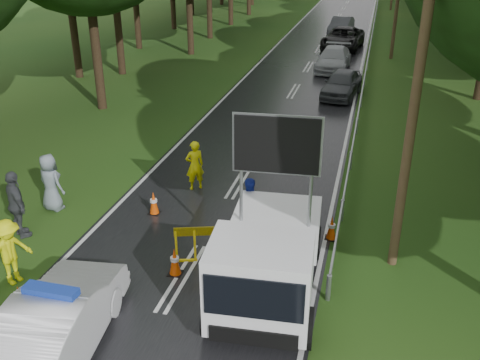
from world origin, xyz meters
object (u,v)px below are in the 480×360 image
(work_truck, at_px, (267,258))
(officer, at_px, (195,165))
(police_sedan, at_px, (57,324))
(civilian, at_px, (251,205))
(queue_car_first, at_px, (342,84))
(barrier, at_px, (222,235))
(queue_car_third, at_px, (343,38))
(queue_car_fourth, at_px, (341,26))
(queue_car_second, at_px, (333,59))

(work_truck, bearing_deg, officer, 120.04)
(police_sedan, xyz_separation_m, civilian, (2.68, 5.95, 0.07))
(officer, distance_m, civilian, 3.32)
(queue_car_first, bearing_deg, barrier, -88.48)
(queue_car_third, bearing_deg, police_sedan, -89.81)
(officer, xyz_separation_m, queue_car_first, (3.92, 12.66, -0.17))
(civilian, distance_m, queue_car_first, 14.95)
(police_sedan, xyz_separation_m, work_truck, (3.78, 2.89, 0.37))
(barrier, xyz_separation_m, officer, (-2.12, 4.00, 0.08))
(barrier, xyz_separation_m, queue_car_fourth, (0.26, 35.55, -0.06))
(police_sedan, relative_size, queue_car_fourth, 1.06)
(police_sedan, relative_size, officer, 2.71)
(barrier, xyz_separation_m, queue_car_third, (0.86, 29.55, -0.02))
(civilian, distance_m, queue_car_fourth, 33.77)
(civilian, relative_size, queue_car_first, 0.40)
(officer, bearing_deg, queue_car_fourth, -131.69)
(queue_car_third, bearing_deg, work_truck, -83.31)
(police_sedan, xyz_separation_m, officer, (0.21, 8.17, 0.12))
(officer, relative_size, queue_car_second, 0.36)
(police_sedan, distance_m, queue_car_second, 27.01)
(work_truck, bearing_deg, civilian, 105.79)
(officer, distance_m, queue_car_fourth, 31.64)
(police_sedan, height_order, barrier, police_sedan)
(barrier, relative_size, queue_car_third, 0.43)
(queue_car_second, bearing_deg, police_sedan, -94.51)
(officer, relative_size, queue_car_first, 0.42)
(police_sedan, bearing_deg, civilian, -121.50)
(queue_car_second, height_order, queue_car_fourth, queue_car_fourth)
(queue_car_third, bearing_deg, queue_car_second, -84.88)
(work_truck, distance_m, queue_car_third, 30.83)
(barrier, xyz_separation_m, civilian, (0.35, 1.78, 0.03))
(work_truck, bearing_deg, queue_car_fourth, 87.77)
(work_truck, bearing_deg, police_sedan, -146.67)
(barrier, distance_m, queue_car_third, 29.57)
(queue_car_fourth, bearing_deg, queue_car_second, -81.56)
(queue_car_second, bearing_deg, barrier, -89.90)
(work_truck, height_order, queue_car_third, work_truck)
(civilian, relative_size, queue_car_second, 0.34)
(barrier, relative_size, queue_car_second, 0.51)
(queue_car_third, bearing_deg, officer, -91.06)
(civilian, bearing_deg, police_sedan, -152.37)
(civilian, relative_size, queue_car_third, 0.29)
(barrier, height_order, officer, officer)
(officer, bearing_deg, queue_car_third, -134.04)
(queue_car_second, bearing_deg, officer, -96.76)
(police_sedan, xyz_separation_m, queue_car_third, (3.18, 33.72, 0.02))
(barrier, bearing_deg, officer, 99.61)
(barrier, relative_size, officer, 1.39)
(police_sedan, distance_m, work_truck, 4.78)
(queue_car_second, bearing_deg, work_truck, -86.30)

